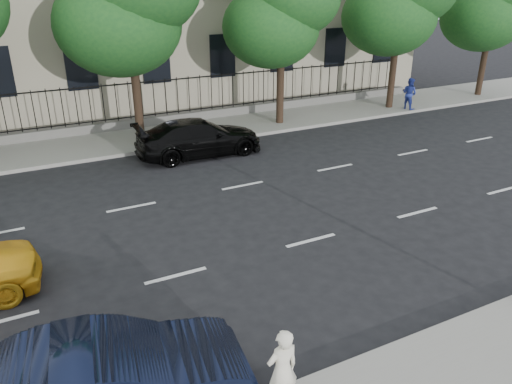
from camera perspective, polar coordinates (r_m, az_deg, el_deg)
ground at (r=12.61m, az=12.52°, el=-10.38°), size 120.00×120.00×0.00m
far_sidewalk at (r=23.96m, az=-8.80°, el=6.71°), size 60.00×4.00×0.15m
lane_markings at (r=16.00m, az=1.93°, el=-2.04°), size 49.60×4.62×0.01m
iron_fence at (r=25.37m, az=-10.13°, el=8.91°), size 30.00×0.50×2.20m
tree_d at (r=24.43m, az=2.86°, el=21.02°), size 5.34×4.94×8.84m
navy_sedan at (r=9.07m, az=-16.91°, el=-20.13°), size 5.04×2.29×1.61m
black_sedan at (r=20.82m, az=-6.51°, el=6.21°), size 5.28×2.25×1.52m
woman_near at (r=8.73m, az=3.02°, el=-19.66°), size 0.59×0.40×1.59m
pedestrian_far at (r=28.83m, az=17.13°, el=10.70°), size 0.80×0.94×1.69m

